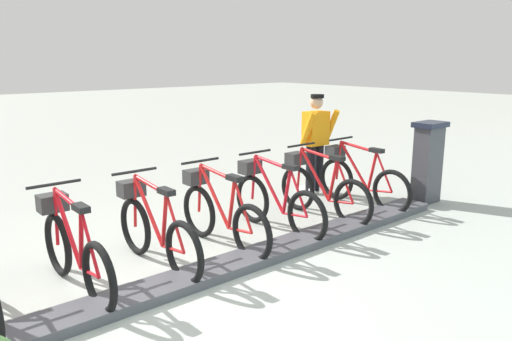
{
  "coord_description": "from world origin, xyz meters",
  "views": [
    {
      "loc": [
        -3.99,
        2.23,
        2.24
      ],
      "look_at": [
        0.5,
        -1.59,
        0.9
      ],
      "focal_mm": 34.82,
      "sensor_mm": 36.0,
      "label": 1
    }
  ],
  "objects_px": {
    "bike_docked_0": "(359,178)",
    "bike_docked_5": "(73,248)",
    "bike_docked_4": "(154,229)",
    "bike_docked_1": "(320,188)",
    "payment_kiosk": "(428,161)",
    "bike_docked_2": "(274,199)",
    "worker_near_rack": "(316,140)",
    "bike_docked_3": "(220,213)"
  },
  "relations": [
    {
      "from": "bike_docked_1",
      "to": "bike_docked_4",
      "type": "height_order",
      "value": "same"
    },
    {
      "from": "bike_docked_4",
      "to": "bike_docked_5",
      "type": "height_order",
      "value": "same"
    },
    {
      "from": "bike_docked_4",
      "to": "bike_docked_5",
      "type": "distance_m",
      "value": 0.89
    },
    {
      "from": "bike_docked_2",
      "to": "bike_docked_3",
      "type": "bearing_deg",
      "value": 90.0
    },
    {
      "from": "bike_docked_0",
      "to": "bike_docked_3",
      "type": "bearing_deg",
      "value": 90.0
    },
    {
      "from": "bike_docked_1",
      "to": "bike_docked_3",
      "type": "bearing_deg",
      "value": 90.0
    },
    {
      "from": "bike_docked_1",
      "to": "bike_docked_4",
      "type": "xyz_separation_m",
      "value": [
        0.0,
        2.66,
        0.0
      ]
    },
    {
      "from": "bike_docked_1",
      "to": "payment_kiosk",
      "type": "bearing_deg",
      "value": -107.26
    },
    {
      "from": "bike_docked_5",
      "to": "worker_near_rack",
      "type": "relative_size",
      "value": 1.04
    },
    {
      "from": "bike_docked_1",
      "to": "bike_docked_5",
      "type": "height_order",
      "value": "same"
    },
    {
      "from": "payment_kiosk",
      "to": "worker_near_rack",
      "type": "height_order",
      "value": "worker_near_rack"
    },
    {
      "from": "bike_docked_1",
      "to": "bike_docked_4",
      "type": "bearing_deg",
      "value": 90.0
    },
    {
      "from": "worker_near_rack",
      "to": "bike_docked_3",
      "type": "bearing_deg",
      "value": 109.59
    },
    {
      "from": "bike_docked_0",
      "to": "bike_docked_4",
      "type": "xyz_separation_m",
      "value": [
        0.0,
        3.54,
        0.0
      ]
    },
    {
      "from": "bike_docked_3",
      "to": "bike_docked_0",
      "type": "bearing_deg",
      "value": -90.0
    },
    {
      "from": "bike_docked_1",
      "to": "bike_docked_4",
      "type": "distance_m",
      "value": 2.66
    },
    {
      "from": "payment_kiosk",
      "to": "bike_docked_5",
      "type": "distance_m",
      "value": 5.42
    },
    {
      "from": "bike_docked_3",
      "to": "worker_near_rack",
      "type": "xyz_separation_m",
      "value": [
        0.96,
        -2.7,
        0.48
      ]
    },
    {
      "from": "bike_docked_2",
      "to": "bike_docked_4",
      "type": "relative_size",
      "value": 1.0
    },
    {
      "from": "bike_docked_4",
      "to": "worker_near_rack",
      "type": "relative_size",
      "value": 1.04
    },
    {
      "from": "bike_docked_2",
      "to": "bike_docked_0",
      "type": "bearing_deg",
      "value": -90.0
    },
    {
      "from": "bike_docked_1",
      "to": "bike_docked_3",
      "type": "distance_m",
      "value": 1.77
    },
    {
      "from": "bike_docked_2",
      "to": "bike_docked_3",
      "type": "distance_m",
      "value": 0.89
    },
    {
      "from": "bike_docked_2",
      "to": "bike_docked_1",
      "type": "bearing_deg",
      "value": -90.0
    },
    {
      "from": "bike_docked_0",
      "to": "bike_docked_2",
      "type": "bearing_deg",
      "value": 90.0
    },
    {
      "from": "payment_kiosk",
      "to": "bike_docked_5",
      "type": "height_order",
      "value": "payment_kiosk"
    },
    {
      "from": "worker_near_rack",
      "to": "payment_kiosk",
      "type": "bearing_deg",
      "value": -149.14
    },
    {
      "from": "bike_docked_2",
      "to": "worker_near_rack",
      "type": "xyz_separation_m",
      "value": [
        0.96,
        -1.81,
        0.48
      ]
    },
    {
      "from": "payment_kiosk",
      "to": "bike_docked_3",
      "type": "xyz_separation_m",
      "value": [
        0.57,
        3.61,
        -0.24
      ]
    },
    {
      "from": "bike_docked_3",
      "to": "bike_docked_5",
      "type": "bearing_deg",
      "value": 90.0
    },
    {
      "from": "payment_kiosk",
      "to": "bike_docked_2",
      "type": "distance_m",
      "value": 2.8
    },
    {
      "from": "bike_docked_1",
      "to": "bike_docked_2",
      "type": "distance_m",
      "value": 0.89
    },
    {
      "from": "bike_docked_4",
      "to": "bike_docked_5",
      "type": "bearing_deg",
      "value": 90.0
    },
    {
      "from": "bike_docked_0",
      "to": "bike_docked_2",
      "type": "distance_m",
      "value": 1.77
    },
    {
      "from": "payment_kiosk",
      "to": "worker_near_rack",
      "type": "distance_m",
      "value": 1.8
    },
    {
      "from": "payment_kiosk",
      "to": "worker_near_rack",
      "type": "relative_size",
      "value": 0.77
    },
    {
      "from": "bike_docked_0",
      "to": "bike_docked_5",
      "type": "xyz_separation_m",
      "value": [
        0.0,
        4.43,
        0.0
      ]
    },
    {
      "from": "payment_kiosk",
      "to": "bike_docked_4",
      "type": "xyz_separation_m",
      "value": [
        0.57,
        4.5,
        -0.24
      ]
    },
    {
      "from": "bike_docked_2",
      "to": "bike_docked_4",
      "type": "height_order",
      "value": "same"
    },
    {
      "from": "payment_kiosk",
      "to": "bike_docked_0",
      "type": "xyz_separation_m",
      "value": [
        0.57,
        0.95,
        -0.24
      ]
    },
    {
      "from": "bike_docked_2",
      "to": "worker_near_rack",
      "type": "relative_size",
      "value": 1.04
    },
    {
      "from": "bike_docked_0",
      "to": "bike_docked_4",
      "type": "height_order",
      "value": "same"
    }
  ]
}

